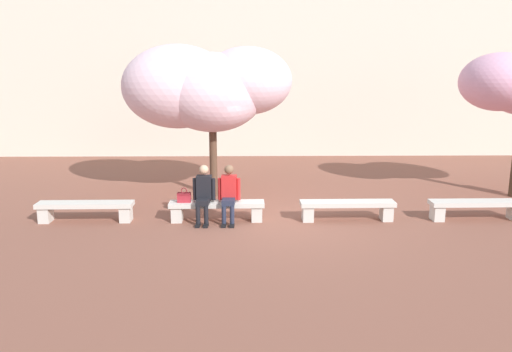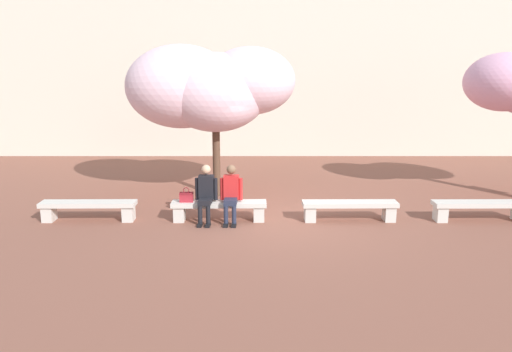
# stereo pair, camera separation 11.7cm
# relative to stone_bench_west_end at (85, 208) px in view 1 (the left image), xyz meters

# --- Properties ---
(ground_plane) EXTENTS (100.00, 100.00, 0.00)m
(ground_plane) POSITION_rel_stone_bench_west_end_xyz_m (4.45, 0.00, -0.31)
(ground_plane) COLOR brown
(building_facade) EXTENTS (28.00, 4.00, 9.73)m
(building_facade) POSITION_rel_stone_bench_west_end_xyz_m (4.45, 10.34, 4.55)
(building_facade) COLOR beige
(building_facade) RESTS_ON ground
(stone_bench_west_end) EXTENTS (2.15, 0.45, 0.45)m
(stone_bench_west_end) POSITION_rel_stone_bench_west_end_xyz_m (0.00, 0.00, 0.00)
(stone_bench_west_end) COLOR beige
(stone_bench_west_end) RESTS_ON ground
(stone_bench_near_west) EXTENTS (2.15, 0.45, 0.45)m
(stone_bench_near_west) POSITION_rel_stone_bench_west_end_xyz_m (2.96, 0.00, 0.00)
(stone_bench_near_west) COLOR beige
(stone_bench_near_west) RESTS_ON ground
(stone_bench_center) EXTENTS (2.15, 0.45, 0.45)m
(stone_bench_center) POSITION_rel_stone_bench_west_end_xyz_m (5.93, 0.00, 0.00)
(stone_bench_center) COLOR beige
(stone_bench_center) RESTS_ON ground
(stone_bench_near_east) EXTENTS (2.15, 0.45, 0.45)m
(stone_bench_near_east) POSITION_rel_stone_bench_west_end_xyz_m (8.89, 0.00, 0.00)
(stone_bench_near_east) COLOR beige
(stone_bench_near_east) RESTS_ON ground
(person_seated_left) EXTENTS (0.51, 0.70, 1.29)m
(person_seated_left) POSITION_rel_stone_bench_west_end_xyz_m (2.68, -0.05, 0.39)
(person_seated_left) COLOR black
(person_seated_left) RESTS_ON ground
(person_seated_right) EXTENTS (0.51, 0.69, 1.29)m
(person_seated_right) POSITION_rel_stone_bench_west_end_xyz_m (3.24, -0.05, 0.39)
(person_seated_right) COLOR black
(person_seated_right) RESTS_ON ground
(handbag) EXTENTS (0.30, 0.15, 0.34)m
(handbag) POSITION_rel_stone_bench_west_end_xyz_m (2.23, -0.02, 0.27)
(handbag) COLOR #A3232D
(handbag) RESTS_ON stone_bench_near_west
(cherry_tree_main) EXTENTS (4.46, 2.78, 4.01)m
(cherry_tree_main) POSITION_rel_stone_bench_west_end_xyz_m (2.58, 2.38, 2.59)
(cherry_tree_main) COLOR #513828
(cherry_tree_main) RESTS_ON ground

